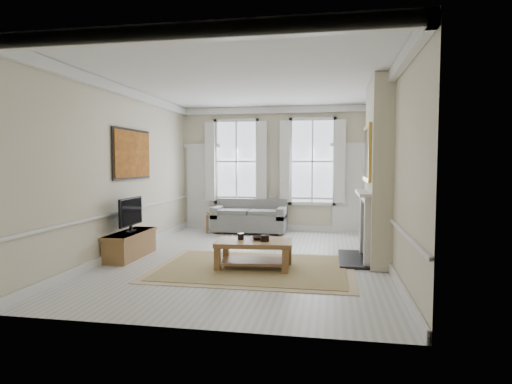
% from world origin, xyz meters
% --- Properties ---
extents(floor, '(7.20, 7.20, 0.00)m').
position_xyz_m(floor, '(0.00, 0.00, 0.00)').
color(floor, '#B7B5AD').
rests_on(floor, ground).
extents(ceiling, '(7.20, 7.20, 0.00)m').
position_xyz_m(ceiling, '(0.00, 0.00, 3.40)').
color(ceiling, white).
rests_on(ceiling, back_wall).
extents(back_wall, '(5.20, 0.00, 5.20)m').
position_xyz_m(back_wall, '(0.00, 3.60, 1.70)').
color(back_wall, beige).
rests_on(back_wall, floor).
extents(left_wall, '(0.00, 7.20, 7.20)m').
position_xyz_m(left_wall, '(-2.60, 0.00, 1.70)').
color(left_wall, beige).
rests_on(left_wall, floor).
extents(right_wall, '(0.00, 7.20, 7.20)m').
position_xyz_m(right_wall, '(2.60, 0.00, 1.70)').
color(right_wall, beige).
rests_on(right_wall, floor).
extents(window_left, '(1.26, 0.20, 2.20)m').
position_xyz_m(window_left, '(-1.05, 3.55, 1.90)').
color(window_left, '#B2BCC6').
rests_on(window_left, back_wall).
extents(window_right, '(1.26, 0.20, 2.20)m').
position_xyz_m(window_right, '(1.05, 3.55, 1.90)').
color(window_right, '#B2BCC6').
rests_on(window_right, back_wall).
extents(door_left, '(0.90, 0.08, 2.30)m').
position_xyz_m(door_left, '(-2.05, 3.56, 1.15)').
color(door_left, silver).
rests_on(door_left, floor).
extents(door_right, '(0.90, 0.08, 2.30)m').
position_xyz_m(door_right, '(2.05, 3.56, 1.15)').
color(door_right, silver).
rests_on(door_right, floor).
extents(painting, '(0.05, 1.66, 1.06)m').
position_xyz_m(painting, '(-2.56, 0.30, 2.05)').
color(painting, '#B76C1F').
rests_on(painting, left_wall).
extents(chimney_breast, '(0.35, 1.70, 3.38)m').
position_xyz_m(chimney_breast, '(2.43, 0.20, 1.70)').
color(chimney_breast, beige).
rests_on(chimney_breast, floor).
extents(hearth, '(0.55, 1.50, 0.05)m').
position_xyz_m(hearth, '(2.00, 0.20, 0.03)').
color(hearth, black).
rests_on(hearth, floor).
extents(fireplace, '(0.21, 1.45, 1.33)m').
position_xyz_m(fireplace, '(2.20, 0.20, 0.73)').
color(fireplace, silver).
rests_on(fireplace, floor).
extents(mirror, '(0.06, 1.26, 1.06)m').
position_xyz_m(mirror, '(2.21, 0.20, 2.05)').
color(mirror, gold).
rests_on(mirror, chimney_breast).
extents(sofa, '(1.94, 0.94, 0.88)m').
position_xyz_m(sofa, '(-0.58, 3.11, 0.37)').
color(sofa, '#60615E').
rests_on(sofa, floor).
extents(side_table, '(0.59, 0.59, 0.54)m').
position_xyz_m(side_table, '(-1.49, 2.94, 0.44)').
color(side_table, brown).
rests_on(side_table, floor).
extents(rug, '(3.50, 2.60, 0.02)m').
position_xyz_m(rug, '(0.23, -0.76, 0.01)').
color(rug, olive).
rests_on(rug, floor).
extents(coffee_table, '(1.40, 0.89, 0.50)m').
position_xyz_m(coffee_table, '(0.23, -0.76, 0.42)').
color(coffee_table, brown).
rests_on(coffee_table, rug).
extents(ceramic_pot_a, '(0.11, 0.11, 0.11)m').
position_xyz_m(ceramic_pot_a, '(-0.02, -0.71, 0.56)').
color(ceramic_pot_a, black).
rests_on(ceramic_pot_a, coffee_table).
extents(ceramic_pot_b, '(0.16, 0.16, 0.11)m').
position_xyz_m(ceramic_pot_b, '(0.43, -0.81, 0.56)').
color(ceramic_pot_b, black).
rests_on(ceramic_pot_b, coffee_table).
extents(bowl, '(0.26, 0.26, 0.06)m').
position_xyz_m(bowl, '(0.28, -0.66, 0.53)').
color(bowl, black).
rests_on(bowl, coffee_table).
extents(tv_stand, '(0.46, 1.43, 0.51)m').
position_xyz_m(tv_stand, '(-2.34, -0.32, 0.25)').
color(tv_stand, brown).
rests_on(tv_stand, floor).
extents(tv, '(0.08, 0.90, 0.68)m').
position_xyz_m(tv, '(-2.32, -0.32, 0.90)').
color(tv, black).
rests_on(tv, tv_stand).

